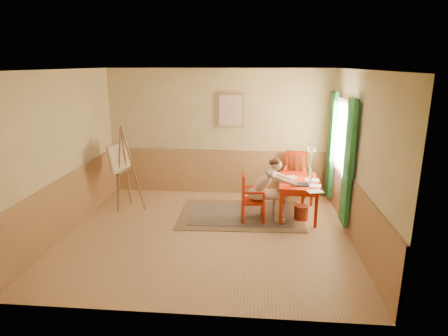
# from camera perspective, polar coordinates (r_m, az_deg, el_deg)

# --- Properties ---
(room) EXTENTS (5.04, 4.54, 2.84)m
(room) POSITION_cam_1_polar(r_m,az_deg,el_deg) (6.35, -2.68, 1.78)
(room) COLOR tan
(room) RESTS_ON ground
(wainscot) EXTENTS (5.00, 4.50, 1.00)m
(wainscot) POSITION_cam_1_polar(r_m,az_deg,el_deg) (7.36, -1.78, -3.58)
(wainscot) COLOR tan
(wainscot) RESTS_ON room
(window) EXTENTS (0.12, 2.01, 2.20)m
(window) POSITION_cam_1_polar(r_m,az_deg,el_deg) (7.55, 17.04, 2.89)
(window) COLOR white
(window) RESTS_ON room
(wall_portrait) EXTENTS (0.60, 0.05, 0.76)m
(wall_portrait) POSITION_cam_1_polar(r_m,az_deg,el_deg) (8.40, 0.99, 8.62)
(wall_portrait) COLOR #A5805B
(wall_portrait) RESTS_ON room
(rug) EXTENTS (2.45, 1.68, 0.02)m
(rug) POSITION_cam_1_polar(r_m,az_deg,el_deg) (7.58, 2.49, -6.96)
(rug) COLOR #8C7251
(rug) RESTS_ON room
(table) EXTENTS (0.80, 1.24, 0.72)m
(table) POSITION_cam_1_polar(r_m,az_deg,el_deg) (7.50, 11.06, -2.45)
(table) COLOR red
(table) RESTS_ON room
(chair_left) EXTENTS (0.45, 0.43, 0.92)m
(chair_left) POSITION_cam_1_polar(r_m,az_deg,el_deg) (7.17, 4.02, -4.46)
(chair_left) COLOR red
(chair_left) RESTS_ON room
(chair_back) EXTENTS (0.55, 0.57, 1.06)m
(chair_back) POSITION_cam_1_polar(r_m,az_deg,el_deg) (8.35, 10.62, -1.30)
(chair_back) COLOR red
(chair_back) RESTS_ON room
(figure) EXTENTS (0.92, 0.41, 1.23)m
(figure) POSITION_cam_1_polar(r_m,az_deg,el_deg) (7.12, 6.48, -2.83)
(figure) COLOR #D8B191
(figure) RESTS_ON room
(laptop) EXTENTS (0.39, 0.25, 0.22)m
(laptop) POSITION_cam_1_polar(r_m,az_deg,el_deg) (7.19, 11.82, -2.15)
(laptop) COLOR #1E2338
(laptop) RESTS_ON table
(papers) EXTENTS (0.71, 1.12, 0.00)m
(papers) POSITION_cam_1_polar(r_m,az_deg,el_deg) (7.31, 12.38, -2.23)
(papers) COLOR white
(papers) RESTS_ON table
(vase) EXTENTS (0.21, 0.29, 0.58)m
(vase) POSITION_cam_1_polar(r_m,az_deg,el_deg) (7.80, 12.72, 0.87)
(vase) COLOR #3F724C
(vase) RESTS_ON table
(wastebasket) EXTENTS (0.27, 0.27, 0.28)m
(wastebasket) POSITION_cam_1_polar(r_m,az_deg,el_deg) (7.46, 11.47, -6.56)
(wastebasket) COLOR #9D3A22
(wastebasket) RESTS_ON room
(easel) EXTENTS (0.62, 0.77, 1.72)m
(easel) POSITION_cam_1_polar(r_m,az_deg,el_deg) (7.93, -15.12, 1.17)
(easel) COLOR brown
(easel) RESTS_ON room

